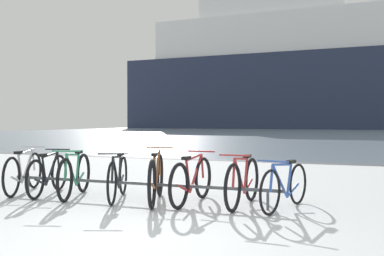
{
  "coord_description": "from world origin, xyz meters",
  "views": [
    {
      "loc": [
        2.29,
        -3.56,
        1.28
      ],
      "look_at": [
        -1.22,
        5.89,
        1.12
      ],
      "focal_mm": 40.63,
      "sensor_mm": 36.0,
      "label": 1
    }
  ],
  "objects_px": {
    "bicycle_0": "(24,172)",
    "bicycle_6": "(243,182)",
    "bicycle_7": "(285,186)",
    "bicycle_5": "(192,180)",
    "ferry_ship": "(277,74)",
    "bicycle_3": "(118,178)",
    "bicycle_1": "(48,175)",
    "bicycle_2": "(75,175)",
    "bicycle_4": "(156,178)"
  },
  "relations": [
    {
      "from": "bicycle_7",
      "to": "bicycle_2",
      "type": "bearing_deg",
      "value": -177.08
    },
    {
      "from": "bicycle_5",
      "to": "bicycle_6",
      "type": "relative_size",
      "value": 1.01
    },
    {
      "from": "bicycle_1",
      "to": "bicycle_3",
      "type": "height_order",
      "value": "bicycle_3"
    },
    {
      "from": "bicycle_0",
      "to": "bicycle_3",
      "type": "xyz_separation_m",
      "value": [
        1.94,
        -0.03,
        -0.01
      ]
    },
    {
      "from": "bicycle_3",
      "to": "bicycle_5",
      "type": "relative_size",
      "value": 0.95
    },
    {
      "from": "bicycle_1",
      "to": "bicycle_6",
      "type": "xyz_separation_m",
      "value": [
        3.42,
        0.18,
        0.01
      ]
    },
    {
      "from": "bicycle_3",
      "to": "bicycle_0",
      "type": "bearing_deg",
      "value": 179.16
    },
    {
      "from": "bicycle_4",
      "to": "bicycle_7",
      "type": "height_order",
      "value": "bicycle_4"
    },
    {
      "from": "ferry_ship",
      "to": "bicycle_3",
      "type": "bearing_deg",
      "value": -82.7
    },
    {
      "from": "bicycle_5",
      "to": "bicycle_7",
      "type": "distance_m",
      "value": 1.42
    },
    {
      "from": "bicycle_4",
      "to": "bicycle_6",
      "type": "xyz_separation_m",
      "value": [
        1.37,
        0.14,
        -0.02
      ]
    },
    {
      "from": "bicycle_0",
      "to": "bicycle_6",
      "type": "distance_m",
      "value": 3.98
    },
    {
      "from": "bicycle_0",
      "to": "bicycle_7",
      "type": "relative_size",
      "value": 1.04
    },
    {
      "from": "bicycle_4",
      "to": "bicycle_7",
      "type": "bearing_deg",
      "value": 3.18
    },
    {
      "from": "bicycle_4",
      "to": "ferry_ship",
      "type": "relative_size",
      "value": 0.03
    },
    {
      "from": "bicycle_1",
      "to": "ferry_ship",
      "type": "xyz_separation_m",
      "value": [
        -7.76,
        71.36,
        9.27
      ]
    },
    {
      "from": "bicycle_1",
      "to": "ferry_ship",
      "type": "bearing_deg",
      "value": 96.21
    },
    {
      "from": "bicycle_0",
      "to": "bicycle_7",
      "type": "distance_m",
      "value": 4.6
    },
    {
      "from": "bicycle_0",
      "to": "bicycle_1",
      "type": "xyz_separation_m",
      "value": [
        0.56,
        -0.04,
        -0.01
      ]
    },
    {
      "from": "bicycle_1",
      "to": "bicycle_5",
      "type": "relative_size",
      "value": 0.95
    },
    {
      "from": "bicycle_3",
      "to": "bicycle_7",
      "type": "distance_m",
      "value": 2.67
    },
    {
      "from": "bicycle_5",
      "to": "bicycle_7",
      "type": "bearing_deg",
      "value": 1.22
    },
    {
      "from": "bicycle_3",
      "to": "ferry_ship",
      "type": "relative_size",
      "value": 0.03
    },
    {
      "from": "bicycle_5",
      "to": "bicycle_2",
      "type": "bearing_deg",
      "value": -175.91
    },
    {
      "from": "bicycle_4",
      "to": "bicycle_5",
      "type": "height_order",
      "value": "bicycle_4"
    },
    {
      "from": "bicycle_0",
      "to": "bicycle_6",
      "type": "bearing_deg",
      "value": 2.04
    },
    {
      "from": "bicycle_1",
      "to": "bicycle_2",
      "type": "xyz_separation_m",
      "value": [
        0.57,
        -0.03,
        0.02
      ]
    },
    {
      "from": "bicycle_2",
      "to": "bicycle_5",
      "type": "distance_m",
      "value": 2.06
    },
    {
      "from": "bicycle_2",
      "to": "bicycle_3",
      "type": "bearing_deg",
      "value": 2.46
    },
    {
      "from": "bicycle_0",
      "to": "bicycle_5",
      "type": "relative_size",
      "value": 0.97
    },
    {
      "from": "bicycle_3",
      "to": "ferry_ship",
      "type": "xyz_separation_m",
      "value": [
        -9.14,
        71.35,
        9.26
      ]
    },
    {
      "from": "bicycle_0",
      "to": "bicycle_6",
      "type": "relative_size",
      "value": 0.98
    },
    {
      "from": "bicycle_6",
      "to": "bicycle_7",
      "type": "height_order",
      "value": "bicycle_6"
    },
    {
      "from": "bicycle_3",
      "to": "bicycle_6",
      "type": "height_order",
      "value": "bicycle_6"
    },
    {
      "from": "bicycle_7",
      "to": "bicycle_0",
      "type": "bearing_deg",
      "value": -178.58
    },
    {
      "from": "ferry_ship",
      "to": "bicycle_2",
      "type": "bearing_deg",
      "value": -83.34
    },
    {
      "from": "bicycle_3",
      "to": "bicycle_7",
      "type": "relative_size",
      "value": 1.02
    },
    {
      "from": "bicycle_4",
      "to": "bicycle_5",
      "type": "distance_m",
      "value": 0.58
    },
    {
      "from": "bicycle_3",
      "to": "bicycle_5",
      "type": "distance_m",
      "value": 1.25
    },
    {
      "from": "bicycle_6",
      "to": "ferry_ship",
      "type": "bearing_deg",
      "value": 98.93
    },
    {
      "from": "bicycle_1",
      "to": "bicycle_6",
      "type": "bearing_deg",
      "value": 2.99
    },
    {
      "from": "bicycle_3",
      "to": "bicycle_4",
      "type": "relative_size",
      "value": 0.91
    },
    {
      "from": "bicycle_6",
      "to": "bicycle_2",
      "type": "bearing_deg",
      "value": -175.9
    },
    {
      "from": "bicycle_2",
      "to": "bicycle_6",
      "type": "relative_size",
      "value": 0.97
    },
    {
      "from": "bicycle_2",
      "to": "bicycle_3",
      "type": "relative_size",
      "value": 1.01
    },
    {
      "from": "bicycle_1",
      "to": "bicycle_3",
      "type": "bearing_deg",
      "value": 0.36
    },
    {
      "from": "bicycle_4",
      "to": "bicycle_2",
      "type": "bearing_deg",
      "value": -177.43
    },
    {
      "from": "bicycle_6",
      "to": "ferry_ship",
      "type": "xyz_separation_m",
      "value": [
        -11.18,
        71.18,
        9.26
      ]
    },
    {
      "from": "bicycle_3",
      "to": "bicycle_5",
      "type": "bearing_deg",
      "value": 5.16
    },
    {
      "from": "bicycle_5",
      "to": "bicycle_7",
      "type": "height_order",
      "value": "bicycle_5"
    }
  ]
}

